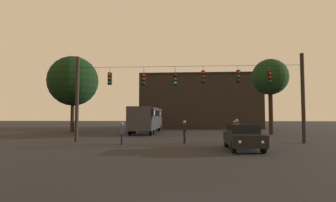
{
  "coord_description": "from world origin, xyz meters",
  "views": [
    {
      "loc": [
        -0.09,
        -4.55,
        1.98
      ],
      "look_at": [
        -1.78,
        20.71,
        3.45
      ],
      "focal_mm": 28.33,
      "sensor_mm": 36.0,
      "label": 1
    }
  ],
  "objects_px": {
    "tree_left_silhouette": "(270,77)",
    "tree_behind_building": "(73,81)",
    "pedestrian_crossing_center": "(122,132)",
    "pedestrian_near_bus": "(184,130)",
    "city_bus": "(147,117)",
    "car_near_right": "(243,136)",
    "pedestrian_crossing_left": "(237,130)",
    "pedestrian_crossing_right": "(235,130)"
  },
  "relations": [
    {
      "from": "tree_behind_building",
      "to": "pedestrian_crossing_left",
      "type": "bearing_deg",
      "value": -35.93
    },
    {
      "from": "pedestrian_crossing_left",
      "to": "tree_behind_building",
      "type": "xyz_separation_m",
      "value": [
        -18.0,
        13.04,
        5.44
      ]
    },
    {
      "from": "pedestrian_crossing_center",
      "to": "tree_behind_building",
      "type": "distance_m",
      "value": 18.25
    },
    {
      "from": "tree_left_silhouette",
      "to": "pedestrian_crossing_left",
      "type": "bearing_deg",
      "value": -118.76
    },
    {
      "from": "pedestrian_crossing_left",
      "to": "tree_left_silhouette",
      "type": "relative_size",
      "value": 0.21
    },
    {
      "from": "city_bus",
      "to": "pedestrian_crossing_right",
      "type": "height_order",
      "value": "city_bus"
    },
    {
      "from": "pedestrian_crossing_left",
      "to": "pedestrian_crossing_right",
      "type": "bearing_deg",
      "value": 86.8
    },
    {
      "from": "car_near_right",
      "to": "pedestrian_near_bus",
      "type": "bearing_deg",
      "value": 134.62
    },
    {
      "from": "car_near_right",
      "to": "tree_behind_building",
      "type": "height_order",
      "value": "tree_behind_building"
    },
    {
      "from": "pedestrian_crossing_left",
      "to": "pedestrian_crossing_right",
      "type": "height_order",
      "value": "pedestrian_crossing_left"
    },
    {
      "from": "pedestrian_crossing_left",
      "to": "pedestrian_crossing_right",
      "type": "xyz_separation_m",
      "value": [
        0.06,
        1.15,
        -0.09
      ]
    },
    {
      "from": "tree_behind_building",
      "to": "car_near_right",
      "type": "bearing_deg",
      "value": -42.95
    },
    {
      "from": "pedestrian_crossing_left",
      "to": "pedestrian_near_bus",
      "type": "height_order",
      "value": "pedestrian_crossing_left"
    },
    {
      "from": "pedestrian_crossing_center",
      "to": "pedestrian_near_bus",
      "type": "xyz_separation_m",
      "value": [
        4.35,
        1.38,
        0.08
      ]
    },
    {
      "from": "pedestrian_crossing_center",
      "to": "tree_behind_building",
      "type": "xyz_separation_m",
      "value": [
        -9.85,
        14.31,
        5.59
      ]
    },
    {
      "from": "tree_left_silhouette",
      "to": "tree_behind_building",
      "type": "xyz_separation_m",
      "value": [
        -23.68,
        2.68,
        0.16
      ]
    },
    {
      "from": "car_near_right",
      "to": "tree_left_silhouette",
      "type": "distance_m",
      "value": 16.01
    },
    {
      "from": "pedestrian_near_bus",
      "to": "tree_behind_building",
      "type": "xyz_separation_m",
      "value": [
        -14.2,
        12.93,
        5.51
      ]
    },
    {
      "from": "pedestrian_crossing_left",
      "to": "pedestrian_crossing_center",
      "type": "bearing_deg",
      "value": -171.17
    },
    {
      "from": "car_near_right",
      "to": "pedestrian_crossing_left",
      "type": "height_order",
      "value": "pedestrian_crossing_left"
    },
    {
      "from": "car_near_right",
      "to": "tree_behind_building",
      "type": "relative_size",
      "value": 0.45
    },
    {
      "from": "pedestrian_near_bus",
      "to": "tree_left_silhouette",
      "type": "xyz_separation_m",
      "value": [
        9.48,
        10.24,
        5.36
      ]
    },
    {
      "from": "pedestrian_crossing_center",
      "to": "tree_behind_building",
      "type": "relative_size",
      "value": 0.16
    },
    {
      "from": "car_near_right",
      "to": "tree_left_silhouette",
      "type": "height_order",
      "value": "tree_left_silhouette"
    },
    {
      "from": "pedestrian_near_bus",
      "to": "tree_behind_building",
      "type": "height_order",
      "value": "tree_behind_building"
    },
    {
      "from": "city_bus",
      "to": "pedestrian_crossing_center",
      "type": "bearing_deg",
      "value": -89.0
    },
    {
      "from": "pedestrian_near_bus",
      "to": "tree_left_silhouette",
      "type": "relative_size",
      "value": 0.2
    },
    {
      "from": "car_near_right",
      "to": "pedestrian_crossing_center",
      "type": "xyz_separation_m",
      "value": [
        -7.85,
        2.17,
        0.08
      ]
    },
    {
      "from": "pedestrian_crossing_center",
      "to": "pedestrian_crossing_right",
      "type": "relative_size",
      "value": 0.94
    },
    {
      "from": "pedestrian_near_bus",
      "to": "tree_left_silhouette",
      "type": "distance_m",
      "value": 14.95
    },
    {
      "from": "pedestrian_crossing_right",
      "to": "tree_left_silhouette",
      "type": "relative_size",
      "value": 0.2
    },
    {
      "from": "car_near_right",
      "to": "pedestrian_crossing_right",
      "type": "height_order",
      "value": "pedestrian_crossing_right"
    },
    {
      "from": "car_near_right",
      "to": "tree_left_silhouette",
      "type": "xyz_separation_m",
      "value": [
        5.98,
        13.79,
        5.51
      ]
    },
    {
      "from": "city_bus",
      "to": "car_near_right",
      "type": "distance_m",
      "value": 17.61
    },
    {
      "from": "city_bus",
      "to": "pedestrian_crossing_right",
      "type": "distance_m",
      "value": 13.92
    },
    {
      "from": "pedestrian_crossing_center",
      "to": "pedestrian_crossing_right",
      "type": "distance_m",
      "value": 8.56
    },
    {
      "from": "pedestrian_near_bus",
      "to": "tree_left_silhouette",
      "type": "bearing_deg",
      "value": 47.2
    },
    {
      "from": "tree_behind_building",
      "to": "pedestrian_crossing_right",
      "type": "bearing_deg",
      "value": -33.37
    },
    {
      "from": "pedestrian_crossing_left",
      "to": "car_near_right",
      "type": "bearing_deg",
      "value": -94.97
    },
    {
      "from": "pedestrian_crossing_center",
      "to": "pedestrian_near_bus",
      "type": "relative_size",
      "value": 0.93
    },
    {
      "from": "pedestrian_crossing_left",
      "to": "pedestrian_crossing_center",
      "type": "relative_size",
      "value": 1.15
    },
    {
      "from": "pedestrian_near_bus",
      "to": "tree_behind_building",
      "type": "relative_size",
      "value": 0.17
    }
  ]
}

